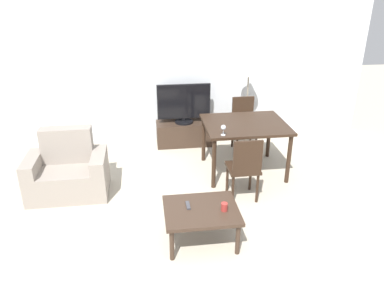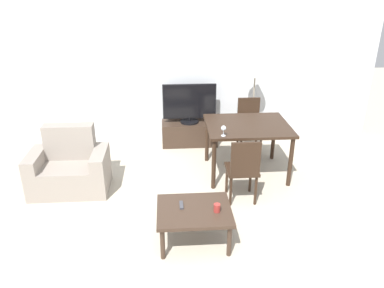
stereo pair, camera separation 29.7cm
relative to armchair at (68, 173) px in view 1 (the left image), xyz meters
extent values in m
plane|color=#B2A893|center=(1.42, -1.79, -0.31)|extent=(18.00, 18.00, 0.00)
cube|color=silver|center=(1.42, 1.71, 1.04)|extent=(7.21, 0.06, 2.70)
cube|color=gray|center=(0.00, -0.04, -0.11)|extent=(0.67, 0.65, 0.39)
cube|color=gray|center=(0.00, 0.19, 0.33)|extent=(0.67, 0.20, 0.49)
cube|color=gray|center=(-0.43, -0.04, -0.02)|extent=(0.18, 0.65, 0.57)
cube|color=gray|center=(0.43, -0.04, -0.02)|extent=(0.18, 0.65, 0.57)
cube|color=#38281E|center=(1.73, 1.43, -0.10)|extent=(0.95, 0.41, 0.41)
cylinder|color=black|center=(1.73, 1.43, 0.11)|extent=(0.32, 0.32, 0.03)
cylinder|color=black|center=(1.73, 1.43, 0.15)|extent=(0.04, 0.04, 0.05)
cube|color=black|center=(1.73, 1.43, 0.48)|extent=(0.91, 0.04, 0.60)
cube|color=black|center=(1.73, 1.41, 0.48)|extent=(0.87, 0.01, 0.56)
cube|color=#38281E|center=(1.61, -1.25, 0.08)|extent=(0.81, 0.66, 0.04)
cylinder|color=#38281E|center=(1.27, -1.52, -0.12)|extent=(0.05, 0.05, 0.37)
cylinder|color=#38281E|center=(1.96, -1.52, -0.12)|extent=(0.05, 0.05, 0.37)
cylinder|color=#38281E|center=(1.27, -0.97, -0.12)|extent=(0.05, 0.05, 0.37)
cylinder|color=#38281E|center=(1.96, -0.97, -0.12)|extent=(0.05, 0.05, 0.37)
cube|color=black|center=(2.50, 0.31, 0.45)|extent=(1.19, 0.99, 0.04)
cylinder|color=black|center=(1.97, -0.13, 0.06)|extent=(0.06, 0.06, 0.73)
cylinder|color=black|center=(3.04, -0.13, 0.06)|extent=(0.06, 0.06, 0.73)
cylinder|color=black|center=(1.97, 0.75, 0.06)|extent=(0.06, 0.06, 0.73)
cylinder|color=black|center=(3.04, 0.75, 0.06)|extent=(0.06, 0.06, 0.73)
cube|color=black|center=(2.30, -0.42, 0.12)|extent=(0.40, 0.40, 0.04)
cylinder|color=black|center=(2.13, -0.25, -0.10)|extent=(0.04, 0.04, 0.41)
cylinder|color=black|center=(2.46, -0.25, -0.10)|extent=(0.04, 0.04, 0.41)
cylinder|color=black|center=(2.13, -0.58, -0.10)|extent=(0.04, 0.04, 0.41)
cylinder|color=black|center=(2.46, -0.58, -0.10)|extent=(0.04, 0.04, 0.41)
cube|color=black|center=(2.30, -0.60, 0.36)|extent=(0.37, 0.04, 0.44)
cube|color=black|center=(2.71, 1.04, 0.12)|extent=(0.40, 0.40, 0.04)
cylinder|color=black|center=(2.55, 0.87, -0.10)|extent=(0.04, 0.04, 0.41)
cylinder|color=black|center=(2.87, 0.87, -0.10)|extent=(0.04, 0.04, 0.41)
cylinder|color=black|center=(2.55, 1.20, -0.10)|extent=(0.04, 0.04, 0.41)
cylinder|color=black|center=(2.87, 1.20, -0.10)|extent=(0.04, 0.04, 0.41)
cube|color=black|center=(2.71, 1.22, 0.36)|extent=(0.37, 0.04, 0.44)
cylinder|color=gray|center=(2.82, 1.35, -0.29)|extent=(0.24, 0.24, 0.02)
cylinder|color=gray|center=(2.82, 1.35, 0.32)|extent=(0.02, 0.02, 1.20)
cone|color=beige|center=(2.82, 1.35, 1.07)|extent=(0.30, 0.30, 0.30)
cube|color=#38383D|center=(1.48, -1.18, 0.11)|extent=(0.04, 0.15, 0.02)
cylinder|color=maroon|center=(1.85, -1.31, 0.15)|extent=(0.07, 0.07, 0.09)
cylinder|color=silver|center=(2.09, -0.09, 0.47)|extent=(0.06, 0.06, 0.01)
cylinder|color=silver|center=(2.09, -0.09, 0.51)|extent=(0.01, 0.01, 0.07)
sphere|color=silver|center=(2.09, -0.09, 0.58)|extent=(0.07, 0.07, 0.07)
camera|label=1|loc=(1.06, -4.62, 2.38)|focal=35.00mm
camera|label=2|loc=(1.35, -4.65, 2.38)|focal=35.00mm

